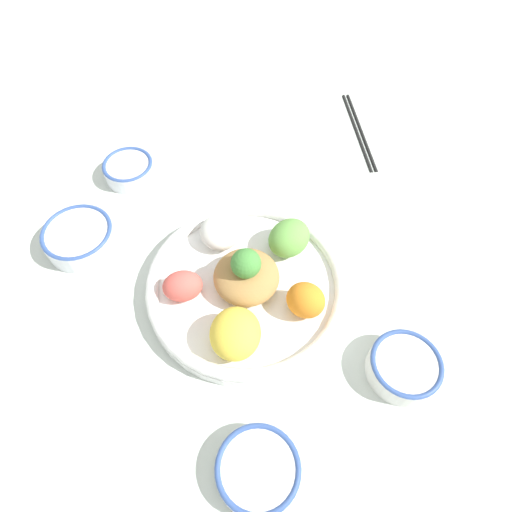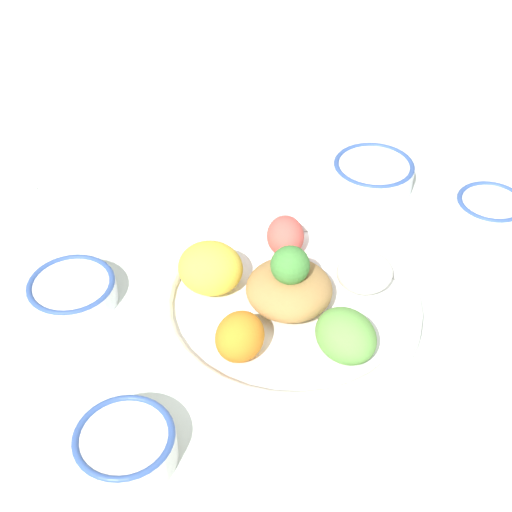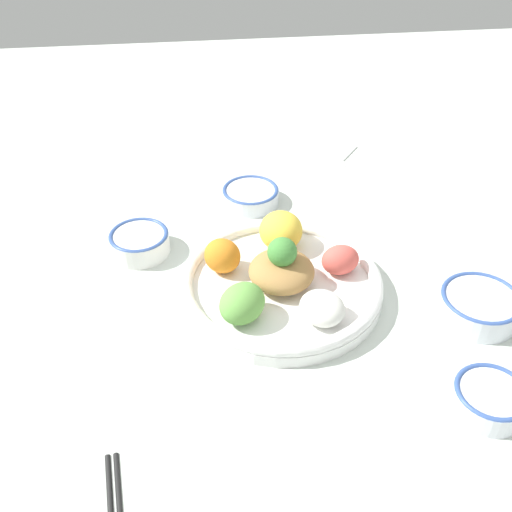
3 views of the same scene
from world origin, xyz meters
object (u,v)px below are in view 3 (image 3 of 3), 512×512
object	(u,v)px
sauce_bowl_red	(480,305)
serving_spoon_main	(340,160)
salad_platter	(280,279)
sauce_bowl_dark	(140,242)
rice_bowl_blue	(490,398)
rice_bowl_plain	(251,195)

from	to	relation	value
sauce_bowl_red	serving_spoon_main	size ratio (longest dim) A/B	1.08
salad_platter	sauce_bowl_dark	xyz separation A→B (m)	(-0.13, -0.23, -0.00)
salad_platter	rice_bowl_blue	size ratio (longest dim) A/B	3.32
salad_platter	serving_spoon_main	bearing A→B (deg)	154.45
sauce_bowl_red	serving_spoon_main	distance (m)	0.51
rice_bowl_blue	rice_bowl_plain	size ratio (longest dim) A/B	0.89
sauce_bowl_red	rice_bowl_blue	size ratio (longest dim) A/B	1.24
sauce_bowl_dark	salad_platter	bearing A→B (deg)	59.37
sauce_bowl_red	sauce_bowl_dark	world-z (taller)	sauce_bowl_red
rice_bowl_blue	sauce_bowl_dark	xyz separation A→B (m)	(-0.39, -0.46, 0.00)
sauce_bowl_dark	rice_bowl_plain	size ratio (longest dim) A/B	0.94
rice_bowl_plain	sauce_bowl_red	bearing A→B (deg)	40.63
salad_platter	rice_bowl_plain	bearing A→B (deg)	-176.25
rice_bowl_plain	serving_spoon_main	bearing A→B (deg)	123.59
salad_platter	rice_bowl_plain	xyz separation A→B (m)	(-0.27, -0.02, -0.01)
rice_bowl_plain	rice_bowl_blue	bearing A→B (deg)	25.59
serving_spoon_main	rice_bowl_blue	bearing A→B (deg)	-138.70
rice_bowl_plain	serving_spoon_main	size ratio (longest dim) A/B	0.98
sauce_bowl_red	sauce_bowl_dark	bearing A→B (deg)	-113.65
salad_platter	rice_bowl_plain	size ratio (longest dim) A/B	2.94
sauce_bowl_red	serving_spoon_main	xyz separation A→B (m)	(-0.50, -0.10, -0.02)
rice_bowl_blue	sauce_bowl_dark	distance (m)	0.60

